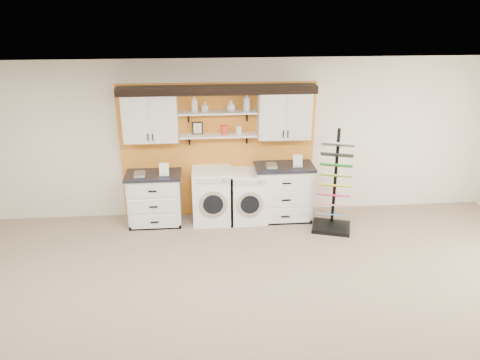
{
  "coord_description": "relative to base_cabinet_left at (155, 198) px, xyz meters",
  "views": [
    {
      "loc": [
        -0.29,
        -3.92,
        3.76
      ],
      "look_at": [
        0.24,
        2.3,
        1.29
      ],
      "focal_mm": 35.0,
      "sensor_mm": 36.0,
      "label": 1
    }
  ],
  "objects": [
    {
      "name": "wall_back",
      "position": [
        1.13,
        0.36,
        0.94
      ],
      "size": [
        10.0,
        0.0,
        10.0
      ],
      "primitive_type": "plane",
      "rotation": [
        1.57,
        0.0,
        0.0
      ],
      "color": "silver",
      "rests_on": "floor"
    },
    {
      "name": "soap_bottle_d",
      "position": [
        1.62,
        0.16,
        1.64
      ],
      "size": [
        0.17,
        0.17,
        0.32
      ],
      "primitive_type": "imported",
      "rotation": [
        0.0,
        0.0,
        -0.53
      ],
      "color": "silver",
      "rests_on": "shelf_upper"
    },
    {
      "name": "base_cabinet_left",
      "position": [
        0.0,
        0.0,
        0.0
      ],
      "size": [
        0.95,
        0.66,
        0.93
      ],
      "color": "white",
      "rests_on": "floor"
    },
    {
      "name": "upper_cabinet_right",
      "position": [
        2.26,
        0.15,
        1.42
      ],
      "size": [
        0.9,
        0.35,
        0.84
      ],
      "color": "white",
      "rests_on": "wall_back"
    },
    {
      "name": "accent_panel",
      "position": [
        1.13,
        0.32,
        0.74
      ],
      "size": [
        3.4,
        0.07,
        2.4
      ],
      "primitive_type": "cube",
      "color": "orange",
      "rests_on": "wall_back"
    },
    {
      "name": "base_cabinet_right",
      "position": [
        2.26,
        -0.0,
        0.04
      ],
      "size": [
        1.03,
        0.66,
        1.01
      ],
      "color": "white",
      "rests_on": "floor"
    },
    {
      "name": "washer",
      "position": [
        1.0,
        -0.0,
        0.02
      ],
      "size": [
        0.69,
        0.71,
        0.96
      ],
      "color": "white",
      "rests_on": "floor"
    },
    {
      "name": "canister_cream",
      "position": [
        1.48,
        0.16,
        1.15
      ],
      "size": [
        0.1,
        0.1,
        0.14
      ],
      "primitive_type": "cylinder",
      "color": "silver",
      "rests_on": "shelf_lower"
    },
    {
      "name": "shelf_lower",
      "position": [
        1.13,
        0.16,
        1.07
      ],
      "size": [
        1.32,
        0.28,
        0.03
      ],
      "primitive_type": "cube",
      "color": "white",
      "rests_on": "wall_back"
    },
    {
      "name": "soap_bottle_a",
      "position": [
        0.74,
        0.16,
        1.62
      ],
      "size": [
        0.13,
        0.13,
        0.28
      ],
      "primitive_type": "imported",
      "rotation": [
        0.0,
        0.0,
        -1.3
      ],
      "color": "silver",
      "rests_on": "shelf_upper"
    },
    {
      "name": "picture_frame",
      "position": [
        0.78,
        0.21,
        1.19
      ],
      "size": [
        0.18,
        0.02,
        0.22
      ],
      "color": "black",
      "rests_on": "shelf_lower"
    },
    {
      "name": "ceiling",
      "position": [
        1.13,
        -3.64,
        2.34
      ],
      "size": [
        10.0,
        10.0,
        0.0
      ],
      "primitive_type": "plane",
      "rotation": [
        3.14,
        0.0,
        0.0
      ],
      "color": "white",
      "rests_on": "wall_back"
    },
    {
      "name": "upper_cabinet_left",
      "position": [
        0.0,
        0.15,
        1.42
      ],
      "size": [
        0.9,
        0.35,
        0.84
      ],
      "color": "white",
      "rests_on": "wall_back"
    },
    {
      "name": "soap_bottle_b",
      "position": [
        0.91,
        0.16,
        1.56
      ],
      "size": [
        0.11,
        0.11,
        0.17
      ],
      "primitive_type": "imported",
      "rotation": [
        0.0,
        0.0,
        2.45
      ],
      "color": "silver",
      "rests_on": "shelf_upper"
    },
    {
      "name": "crown_molding",
      "position": [
        1.13,
        0.17,
        1.86
      ],
      "size": [
        3.3,
        0.41,
        0.13
      ],
      "color": "black",
      "rests_on": "wall_back"
    },
    {
      "name": "shelf_upper",
      "position": [
        1.13,
        0.16,
        1.47
      ],
      "size": [
        1.32,
        0.28,
        0.03
      ],
      "primitive_type": "cube",
      "color": "white",
      "rests_on": "wall_back"
    },
    {
      "name": "soap_bottle_c",
      "position": [
        1.35,
        0.16,
        1.58
      ],
      "size": [
        0.21,
        0.21,
        0.19
      ],
      "primitive_type": "imported",
      "rotation": [
        0.0,
        0.0,
        0.97
      ],
      "color": "silver",
      "rests_on": "shelf_upper"
    },
    {
      "name": "sample_rack",
      "position": [
        3.04,
        -0.48,
        0.08
      ],
      "size": [
        0.77,
        0.7,
        1.74
      ],
      "rotation": [
        0.0,
        0.0,
        -0.32
      ],
      "color": "black",
      "rests_on": "floor"
    },
    {
      "name": "dryer",
      "position": [
        1.63,
        -0.0,
        -0.01
      ],
      "size": [
        0.65,
        0.71,
        0.91
      ],
      "color": "white",
      "rests_on": "floor"
    },
    {
      "name": "canister_red",
      "position": [
        1.23,
        0.16,
        1.16
      ],
      "size": [
        0.11,
        0.11,
        0.16
      ],
      "primitive_type": "cylinder",
      "color": "red",
      "rests_on": "shelf_lower"
    }
  ]
}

